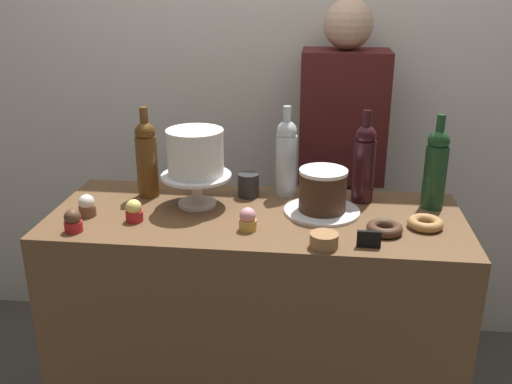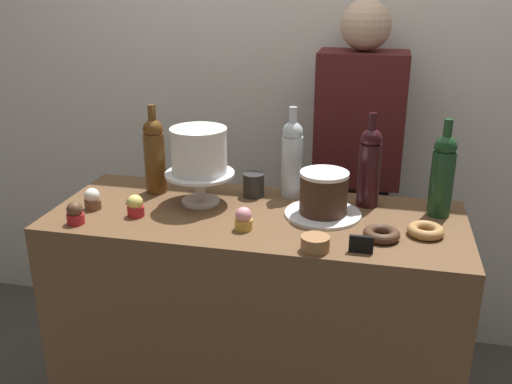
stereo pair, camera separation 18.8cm
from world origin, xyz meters
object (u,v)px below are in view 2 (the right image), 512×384
cupcake_lemon (135,206)px  donut_maple (426,231)px  white_layer_cake (199,151)px  wine_bottle_green (443,174)px  donut_chocolate (381,234)px  cake_stand_pedestal (200,182)px  cupcake_chocolate (75,213)px  chocolate_round_cake (324,192)px  wine_bottle_amber (154,154)px  cookie_stack (315,243)px  barista_figure (356,184)px  coffee_cup_ceramic (254,185)px  cupcake_strawberry (244,219)px  wine_bottle_clear (292,157)px  cupcake_vanilla (92,199)px  price_sign_chalkboard (361,244)px  wine_bottle_dark_red (369,165)px

cupcake_lemon → donut_maple: cupcake_lemon is taller
white_layer_cake → donut_maple: (0.76, -0.11, -0.17)m
wine_bottle_green → donut_chocolate: bearing=-127.7°
cake_stand_pedestal → white_layer_cake: (0.00, 0.00, 0.11)m
donut_maple → cupcake_chocolate: bearing=-172.0°
wine_bottle_green → chocolate_round_cake: bearing=-166.6°
chocolate_round_cake → wine_bottle_green: 0.39m
wine_bottle_amber → cookie_stack: wine_bottle_amber is taller
white_layer_cake → barista_figure: (0.51, 0.59, -0.29)m
cupcake_lemon → cookie_stack: (0.61, -0.12, -0.01)m
white_layer_cake → coffee_cup_ceramic: (0.17, 0.11, -0.15)m
cupcake_strawberry → cookie_stack: 0.26m
cookie_stack → white_layer_cake: bearing=147.1°
cupcake_strawberry → white_layer_cake: bearing=137.2°
white_layer_cake → chocolate_round_cake: 0.44m
barista_figure → chocolate_round_cake: bearing=-97.4°
wine_bottle_clear → barista_figure: barista_figure is taller
cupcake_strawberry → chocolate_round_cake: bearing=36.1°
wine_bottle_amber → barista_figure: (0.70, 0.52, -0.24)m
donut_chocolate → barista_figure: barista_figure is taller
cupcake_strawberry → coffee_cup_ceramic: bearing=96.8°
cake_stand_pedestal → coffee_cup_ceramic: size_ratio=2.84×
cupcake_vanilla → cupcake_chocolate: bearing=-87.5°
price_sign_chalkboard → donut_chocolate: bearing=62.4°
wine_bottle_amber → wine_bottle_green: bearing=0.1°
wine_bottle_dark_red → cupcake_lemon: size_ratio=4.38×
cupcake_lemon → price_sign_chalkboard: 0.75m
cake_stand_pedestal → price_sign_chalkboard: (0.57, -0.27, -0.05)m
wine_bottle_green → cupcake_chocolate: 1.19m
wine_bottle_dark_red → wine_bottle_clear: bearing=172.8°
cupcake_vanilla → price_sign_chalkboard: bearing=-8.4°
white_layer_cake → cupcake_strawberry: 0.32m
cake_stand_pedestal → cookie_stack: size_ratio=2.87×
coffee_cup_ceramic → barista_figure: bearing=54.5°
cupcake_chocolate → price_sign_chalkboard: bearing=-0.6°
cupcake_vanilla → cookie_stack: bearing=-10.8°
wine_bottle_amber → cupcake_vanilla: wine_bottle_amber is taller
wine_bottle_green → wine_bottle_amber: bearing=-179.9°
cookie_stack → cupcake_vanilla: bearing=169.2°
donut_chocolate → cupcake_vanilla: bearing=178.3°
chocolate_round_cake → wine_bottle_green: wine_bottle_green is taller
white_layer_cake → cupcake_chocolate: white_layer_cake is taller
cookie_stack → barista_figure: size_ratio=0.05×
cookie_stack → barista_figure: bearing=85.4°
barista_figure → cake_stand_pedestal: bearing=-130.9°
white_layer_cake → cupcake_lemon: bearing=-137.2°
chocolate_round_cake → cupcake_chocolate: 0.81m
wine_bottle_amber → donut_maple: (0.95, -0.18, -0.13)m
wine_bottle_amber → price_sign_chalkboard: size_ratio=4.65×
cupcake_lemon → barista_figure: barista_figure is taller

